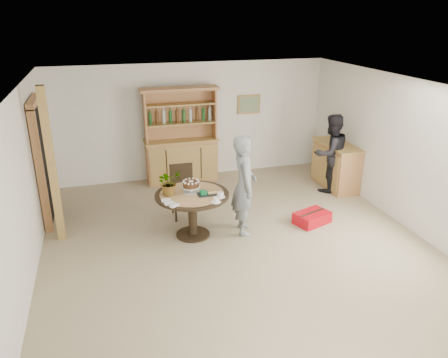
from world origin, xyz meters
TOP-DOWN VIEW (x-y plane):
  - ground at (0.00, 0.00)m, footprint 7.00×7.00m
  - room_shell at (0.00, 0.01)m, footprint 6.04×7.04m
  - doorway at (-2.93, 2.00)m, footprint 0.13×1.10m
  - pine_post at (-2.70, 1.20)m, footprint 0.12×0.12m
  - hutch at (-0.30, 3.24)m, footprint 1.62×0.54m
  - sideboard at (2.74, 2.00)m, footprint 0.54×1.26m
  - dining_table at (-0.61, 0.71)m, footprint 1.20×1.20m
  - dining_chair at (-0.61, 1.54)m, footprint 0.42×0.42m
  - birthday_cake at (-0.61, 0.76)m, footprint 0.30×0.30m
  - flower_vase at (-0.96, 0.76)m, footprint 0.47×0.44m
  - gift_tray at (-0.39, 0.59)m, footprint 0.30×0.20m
  - coffee_cup_a at (-0.21, 0.43)m, footprint 0.15×0.15m
  - coffee_cup_b at (-0.33, 0.26)m, footprint 0.15×0.15m
  - napkins at (-1.02, 0.40)m, footprint 0.24×0.33m
  - teen_boy at (0.24, 0.61)m, footprint 0.51×0.68m
  - adult_person at (2.50, 1.84)m, footprint 0.89×0.76m
  - red_suitcase at (1.50, 0.57)m, footprint 0.70×0.58m

SIDE VIEW (x-z plane):
  - ground at x=0.00m, z-range 0.00..0.00m
  - red_suitcase at x=1.50m, z-range 0.00..0.21m
  - sideboard at x=2.74m, z-range 0.00..0.94m
  - dining_chair at x=-0.61m, z-range 0.06..1.01m
  - dining_table at x=-0.61m, z-range 0.22..0.98m
  - hutch at x=-0.30m, z-range -0.33..1.71m
  - napkins at x=-1.02m, z-range 0.76..0.79m
  - gift_tray at x=-0.39m, z-range 0.75..0.83m
  - coffee_cup_b at x=-0.33m, z-range 0.75..0.84m
  - coffee_cup_a at x=-0.21m, z-range 0.76..0.84m
  - adult_person at x=2.50m, z-range 0.00..1.61m
  - teen_boy at x=0.24m, z-range 0.00..1.69m
  - birthday_cake at x=-0.61m, z-range 0.78..0.98m
  - flower_vase at x=-0.96m, z-range 0.76..1.18m
  - doorway at x=-2.93m, z-range 0.02..2.20m
  - pine_post at x=-2.70m, z-range 0.00..2.50m
  - room_shell at x=0.00m, z-range 0.48..3.00m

